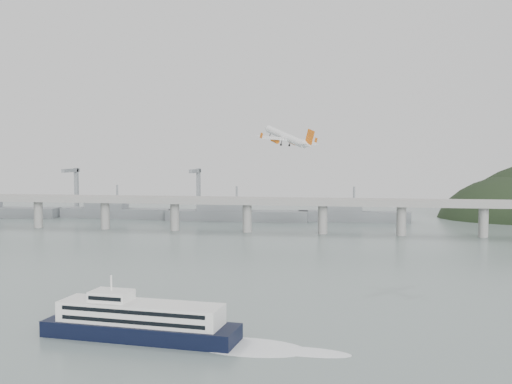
# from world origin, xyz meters

# --- Properties ---
(ground) EXTENTS (900.00, 900.00, 0.00)m
(ground) POSITION_xyz_m (0.00, 0.00, 0.00)
(ground) COLOR slate
(ground) RESTS_ON ground
(bridge) EXTENTS (800.00, 22.00, 23.90)m
(bridge) POSITION_xyz_m (-1.15, 200.00, 17.65)
(bridge) COLOR gray
(bridge) RESTS_ON ground
(distant_fleet) EXTENTS (453.00, 60.90, 40.00)m
(distant_fleet) POSITION_xyz_m (-155.36, 265.08, 6.22)
(distant_fleet) COLOR slate
(distant_fleet) RESTS_ON ground
(ferry) EXTENTS (92.33, 22.02, 17.41)m
(ferry) POSITION_xyz_m (-18.48, -31.85, 4.72)
(ferry) COLOR black
(ferry) RESTS_ON ground
(airliner) EXTENTS (26.57, 26.21, 12.25)m
(airliner) POSITION_xyz_m (12.01, 62.33, 58.75)
(airliner) COLOR white
(airliner) RESTS_ON ground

